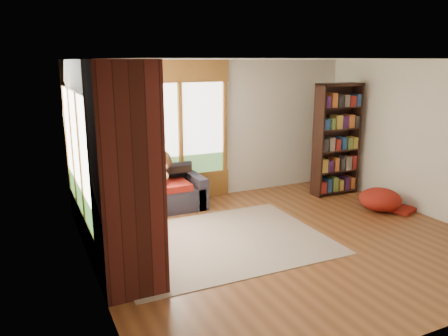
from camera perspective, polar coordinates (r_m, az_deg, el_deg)
name	(u,v)px	position (r m, az deg, el deg)	size (l,w,h in m)	color
floor	(287,240)	(6.61, 8.27, -9.31)	(5.50, 5.50, 0.00)	brown
ceiling	(294,59)	(6.08, 9.14, 13.84)	(5.50, 5.50, 0.00)	white
wall_back	(217,130)	(8.37, -0.90, 5.04)	(5.50, 0.04, 2.60)	silver
wall_front	(445,207)	(4.44, 26.95, -4.52)	(5.50, 0.04, 2.60)	silver
wall_left	(89,176)	(5.23, -17.21, -0.98)	(0.04, 5.00, 2.60)	silver
wall_right	(429,140)	(8.06, 25.18, 3.37)	(0.04, 5.00, 2.60)	silver
windows_back	(157,131)	(7.92, -8.77, 4.74)	(2.82, 0.10, 1.90)	#955F26
windows_left	(78,152)	(6.39, -18.57, 1.99)	(0.10, 2.62, 1.90)	#955F26
roller_blind	(70,116)	(7.15, -19.42, 6.38)	(0.03, 0.72, 0.90)	#6F9D5B
brick_chimney	(127,180)	(4.96, -12.61, -1.50)	(0.70, 0.70, 2.60)	#471914
sectional_sofa	(128,205)	(7.25, -12.42, -4.80)	(2.20, 2.20, 0.80)	#25232F
area_rug	(220,241)	(6.49, -0.53, -9.56)	(3.07, 2.35, 0.01)	beige
bookshelf	(337,140)	(8.77, 14.52, 3.59)	(0.93, 0.31, 2.17)	black
pouf	(380,199)	(8.21, 19.72, -3.81)	(0.73, 0.73, 0.39)	maroon
dog_tan	(149,170)	(7.43, -9.83, -0.24)	(1.06, 0.84, 0.52)	brown
dog_brindle	(130,185)	(6.79, -12.19, -2.15)	(0.59, 0.84, 0.43)	#371C16
throw_pillows	(131,176)	(7.19, -12.02, -1.08)	(1.98, 1.68, 0.45)	black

